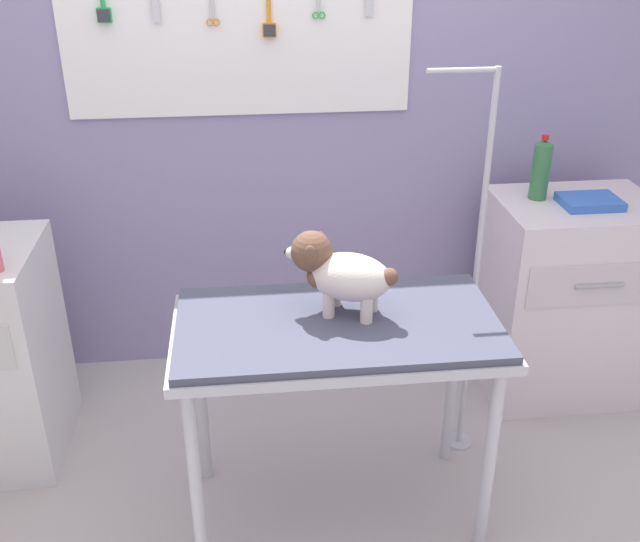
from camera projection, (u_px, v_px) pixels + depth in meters
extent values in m
cube|color=#ADA6A2|center=(311.00, 542.00, 2.66)|extent=(4.40, 4.00, 0.04)
cube|color=#8B82AA|center=(281.00, 129.00, 3.27)|extent=(4.00, 0.06, 2.30)
cube|color=white|center=(239.00, 41.00, 3.04)|extent=(1.45, 0.02, 0.62)
cube|color=#2B9B55|center=(104.00, 15.00, 2.92)|extent=(0.06, 0.02, 0.06)
cube|color=#333338|center=(104.00, 16.00, 2.91)|extent=(0.05, 0.01, 0.05)
cube|color=silver|center=(155.00, 6.00, 2.93)|extent=(0.03, 0.01, 0.13)
cube|color=silver|center=(210.00, 3.00, 2.95)|extent=(0.01, 0.00, 0.11)
cube|color=silver|center=(213.00, 3.00, 2.95)|extent=(0.01, 0.00, 0.11)
torus|color=orange|center=(210.00, 22.00, 2.98)|extent=(0.03, 0.01, 0.03)
torus|color=orange|center=(216.00, 22.00, 2.98)|extent=(0.03, 0.01, 0.03)
cylinder|color=orange|center=(269.00, 11.00, 2.99)|extent=(0.02, 0.02, 0.09)
cube|color=orange|center=(269.00, 30.00, 3.02)|extent=(0.06, 0.02, 0.06)
cube|color=#333338|center=(270.00, 30.00, 3.00)|extent=(0.05, 0.01, 0.05)
torus|color=green|center=(316.00, 15.00, 3.01)|extent=(0.03, 0.01, 0.03)
torus|color=green|center=(322.00, 15.00, 3.02)|extent=(0.03, 0.01, 0.03)
cube|color=silver|center=(369.00, 0.00, 3.01)|extent=(0.03, 0.01, 0.13)
cylinder|color=#B7B7BC|center=(196.00, 483.00, 2.36)|extent=(0.04, 0.04, 0.76)
cylinder|color=#B7B7BC|center=(489.00, 461.00, 2.46)|extent=(0.04, 0.04, 0.76)
cylinder|color=#B7B7BC|center=(201.00, 398.00, 2.77)|extent=(0.04, 0.04, 0.76)
cylinder|color=#B7B7BC|center=(452.00, 381.00, 2.87)|extent=(0.04, 0.04, 0.76)
cube|color=#B7B7BC|center=(338.00, 332.00, 2.44)|extent=(1.10, 0.58, 0.03)
cube|color=#45475A|center=(338.00, 324.00, 2.43)|extent=(1.06, 0.56, 0.03)
cylinder|color=#B7B7BC|center=(458.00, 441.00, 3.12)|extent=(0.11, 0.11, 0.01)
cylinder|color=#B7B7BC|center=(476.00, 278.00, 2.77)|extent=(0.02, 0.02, 1.57)
cylinder|color=#B7B7BC|center=(463.00, 70.00, 2.41)|extent=(0.24, 0.02, 0.02)
cylinder|color=silver|center=(329.00, 304.00, 2.42)|extent=(0.04, 0.04, 0.09)
cylinder|color=silver|center=(335.00, 292.00, 2.50)|extent=(0.04, 0.04, 0.09)
cylinder|color=silver|center=(366.00, 309.00, 2.39)|extent=(0.04, 0.04, 0.09)
cylinder|color=silver|center=(372.00, 298.00, 2.46)|extent=(0.04, 0.04, 0.09)
ellipsoid|color=silver|center=(350.00, 277.00, 2.40)|extent=(0.32, 0.27, 0.16)
ellipsoid|color=brown|center=(322.00, 275.00, 2.43)|extent=(0.14, 0.15, 0.09)
sphere|color=brown|center=(312.00, 251.00, 2.41)|extent=(0.14, 0.14, 0.14)
ellipsoid|color=silver|center=(295.00, 253.00, 2.43)|extent=(0.08, 0.07, 0.04)
sphere|color=black|center=(287.00, 252.00, 2.43)|extent=(0.02, 0.02, 0.02)
ellipsoid|color=brown|center=(310.00, 256.00, 2.35)|extent=(0.05, 0.04, 0.08)
ellipsoid|color=brown|center=(321.00, 242.00, 2.45)|extent=(0.05, 0.04, 0.08)
sphere|color=brown|center=(389.00, 277.00, 2.36)|extent=(0.06, 0.06, 0.06)
cube|color=silver|center=(565.00, 298.00, 3.31)|extent=(0.68, 0.52, 0.92)
cube|color=beige|center=(598.00, 285.00, 2.98)|extent=(0.60, 0.01, 0.18)
cylinder|color=#99999E|center=(599.00, 286.00, 2.98)|extent=(0.20, 0.02, 0.02)
cylinder|color=#326E3F|center=(541.00, 172.00, 3.09)|extent=(0.08, 0.08, 0.24)
cone|color=#326E3F|center=(545.00, 142.00, 3.03)|extent=(0.08, 0.08, 0.02)
cylinder|color=red|center=(545.00, 137.00, 3.02)|extent=(0.03, 0.03, 0.02)
cube|color=blue|center=(590.00, 202.00, 3.06)|extent=(0.24, 0.18, 0.04)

